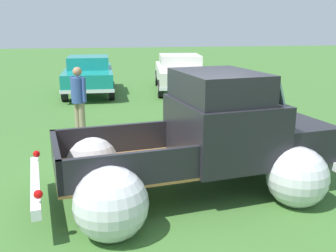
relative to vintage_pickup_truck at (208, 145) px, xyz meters
name	(u,v)px	position (x,y,z in m)	size (l,w,h in m)	color
ground_plane	(184,192)	(-0.38, -0.06, -0.76)	(80.00, 80.00, 0.00)	#3D6B2D
vintage_pickup_truck	(208,145)	(0.00, 0.00, 0.00)	(4.85, 3.30, 1.96)	black
show_car_0	(89,74)	(-2.04, 9.50, 0.02)	(1.88, 4.33, 1.43)	black
show_car_1	(180,71)	(1.56, 9.61, 0.03)	(2.39, 4.80, 1.43)	black
spectator_0	(79,97)	(-2.16, 3.66, 0.18)	(0.48, 0.48, 1.65)	gray
lane_cone_0	(165,139)	(-0.37, 1.90, -0.45)	(0.36, 0.36, 0.63)	black
lane_cone_1	(227,124)	(1.29, 2.86, -0.45)	(0.36, 0.36, 0.63)	black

